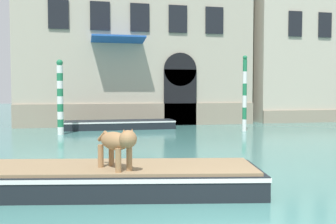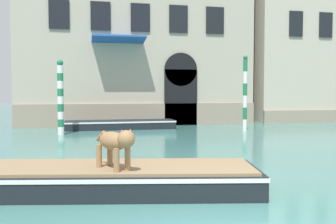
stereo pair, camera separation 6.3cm
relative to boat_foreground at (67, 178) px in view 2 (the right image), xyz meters
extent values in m
cube|color=gray|center=(3.62, 14.40, 0.36)|extent=(14.06, 0.16, 1.30)
cube|color=black|center=(6.02, 14.39, 1.36)|extent=(1.96, 0.14, 3.30)
cylinder|color=black|center=(6.02, 14.39, 3.01)|extent=(1.96, 0.14, 1.96)
cube|color=black|center=(-0.88, 14.41, 5.95)|extent=(1.10, 0.10, 1.59)
cube|color=black|center=(1.37, 14.41, 5.95)|extent=(1.10, 0.10, 1.59)
cube|color=black|center=(3.62, 14.41, 5.95)|extent=(1.10, 0.10, 1.59)
cube|color=black|center=(5.87, 14.41, 5.95)|extent=(1.10, 0.10, 1.59)
cube|color=black|center=(8.12, 14.41, 5.95)|extent=(1.10, 0.10, 1.59)
cube|color=#1E4C99|center=(2.32, 13.75, 4.61)|extent=(2.94, 1.40, 0.29)
cube|color=black|center=(13.47, 14.41, 5.95)|extent=(0.91, 0.10, 1.58)
cube|color=black|center=(15.56, 14.41, 5.95)|extent=(0.91, 0.10, 1.58)
cube|color=black|center=(0.00, 0.00, -0.05)|extent=(8.00, 3.23, 0.48)
cube|color=white|center=(0.00, 0.00, 0.13)|extent=(8.03, 3.27, 0.08)
cube|color=#8C7251|center=(0.00, 0.00, 0.22)|extent=(7.74, 3.05, 0.06)
cylinder|color=#997047|center=(1.16, -0.73, 0.48)|extent=(0.11, 0.11, 0.45)
cylinder|color=#997047|center=(0.94, -0.85, 0.48)|extent=(0.11, 0.11, 0.45)
cylinder|color=#997047|center=(0.87, -0.17, 0.48)|extent=(0.11, 0.11, 0.45)
cylinder|color=#997047|center=(0.65, -0.29, 0.48)|extent=(0.11, 0.11, 0.45)
ellipsoid|color=#997047|center=(0.91, -0.51, 0.80)|extent=(0.71, 0.91, 0.36)
ellipsoid|color=#AD7042|center=(0.85, -0.40, 0.90)|extent=(0.39, 0.44, 0.13)
sphere|color=#997047|center=(1.12, -0.92, 0.88)|extent=(0.34, 0.34, 0.34)
cone|color=#AD7042|center=(1.20, -0.88, 1.01)|extent=(0.10, 0.10, 0.13)
cone|color=#AD7042|center=(1.04, -0.96, 1.01)|extent=(0.10, 0.10, 0.13)
cylinder|color=#997047|center=(0.69, -0.10, 0.86)|extent=(0.21, 0.30, 0.24)
cube|color=black|center=(2.30, 12.84, -0.06)|extent=(5.80, 1.54, 0.46)
cube|color=white|center=(2.30, 12.84, 0.12)|extent=(5.83, 1.57, 0.08)
cube|color=#9EA3A8|center=(2.30, 12.84, -0.08)|extent=(3.19, 1.14, 0.42)
cylinder|color=white|center=(-0.67, 10.79, -0.11)|extent=(0.28, 0.28, 0.36)
cylinder|color=#1E7247|center=(-0.67, 10.79, 0.25)|extent=(0.28, 0.28, 0.36)
cylinder|color=white|center=(-0.67, 10.79, 0.61)|extent=(0.28, 0.28, 0.36)
cylinder|color=#1E7247|center=(-0.67, 10.79, 0.97)|extent=(0.28, 0.28, 0.36)
cylinder|color=white|center=(-0.67, 10.79, 1.33)|extent=(0.28, 0.28, 0.36)
cylinder|color=#1E7247|center=(-0.67, 10.79, 1.68)|extent=(0.28, 0.28, 0.36)
cylinder|color=white|center=(-0.67, 10.79, 2.04)|extent=(0.28, 0.28, 0.36)
cylinder|color=#1E7247|center=(-0.67, 10.79, 2.40)|extent=(0.28, 0.28, 0.36)
cylinder|color=white|center=(-0.67, 10.79, 2.76)|extent=(0.28, 0.28, 0.36)
sphere|color=#1E7247|center=(-0.67, 10.79, 3.06)|extent=(0.29, 0.29, 0.29)
cylinder|color=white|center=(8.33, 10.32, 0.01)|extent=(0.21, 0.21, 0.60)
cylinder|color=#1E7247|center=(8.33, 10.32, 0.62)|extent=(0.21, 0.21, 0.60)
cylinder|color=white|center=(8.33, 10.32, 1.22)|extent=(0.21, 0.21, 0.60)
cylinder|color=#1E7247|center=(8.33, 10.32, 1.82)|extent=(0.21, 0.21, 0.60)
cylinder|color=white|center=(8.33, 10.32, 2.42)|extent=(0.21, 0.21, 0.60)
cylinder|color=#1E7247|center=(8.33, 10.32, 3.03)|extent=(0.21, 0.21, 0.60)
sphere|color=#1E7247|center=(8.33, 10.32, 3.42)|extent=(0.22, 0.22, 0.22)
camera|label=1|loc=(0.27, -8.15, 1.79)|focal=42.00mm
camera|label=2|loc=(0.34, -8.17, 1.79)|focal=42.00mm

